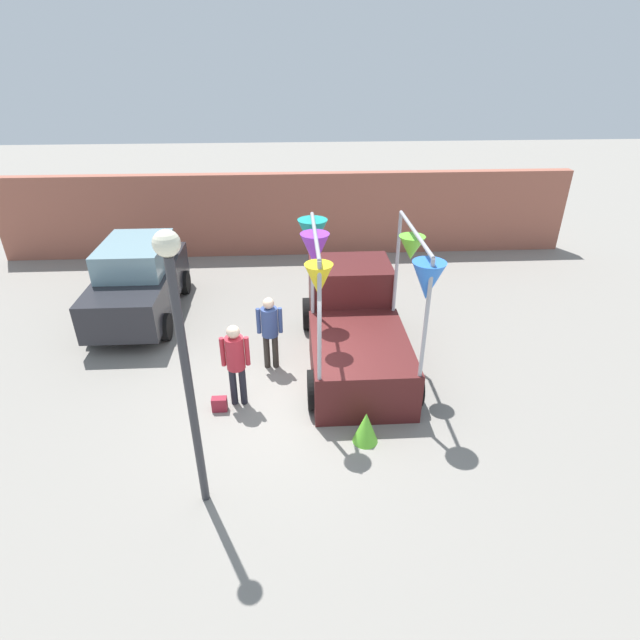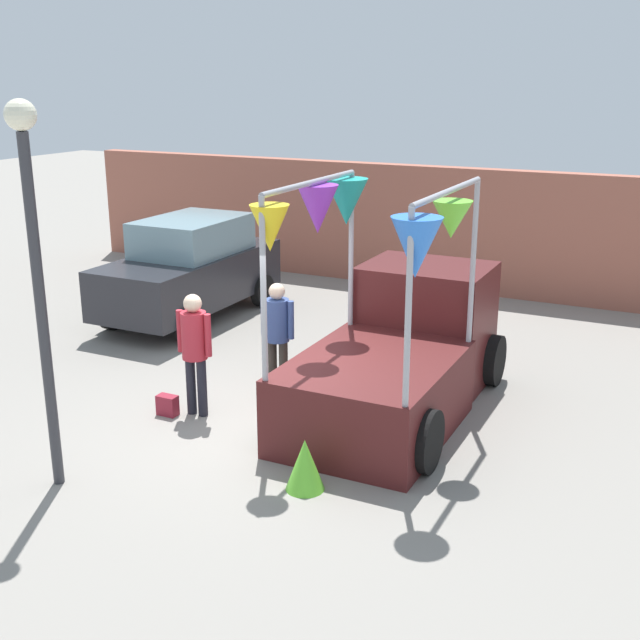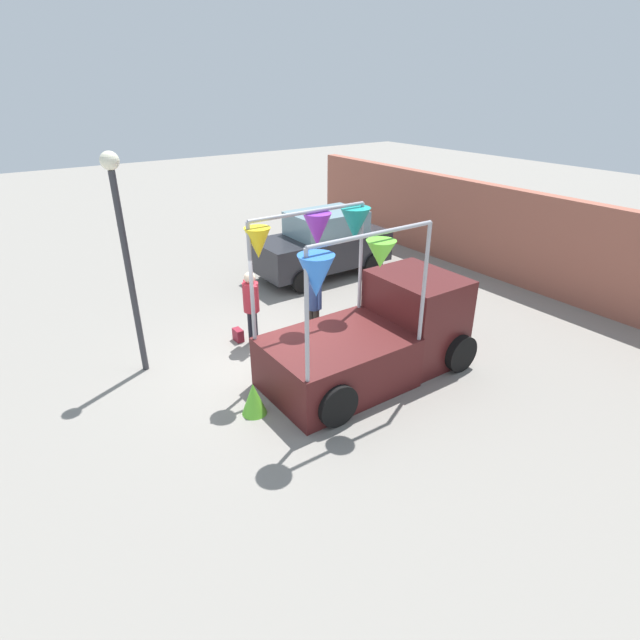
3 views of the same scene
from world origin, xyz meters
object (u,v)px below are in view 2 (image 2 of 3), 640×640
at_px(handbag, 168,405).
at_px(folded_kite_bundle_lime, 305,465).
at_px(parked_car, 190,268).
at_px(person_vendor, 277,327).
at_px(street_lamp, 34,247).
at_px(vendor_truck, 401,344).
at_px(person_customer, 194,343).

bearing_deg(handbag, folded_kite_bundle_lime, -20.82).
relative_size(parked_car, person_vendor, 2.46).
bearing_deg(parked_car, street_lamp, -68.44).
bearing_deg(vendor_truck, street_lamp, -125.11).
distance_m(handbag, folded_kite_bundle_lime, 2.79).
relative_size(vendor_truck, person_customer, 2.45).
distance_m(parked_car, person_vendor, 4.20).
height_order(person_vendor, handbag, person_vendor).
bearing_deg(street_lamp, person_customer, 81.93).
relative_size(person_vendor, handbag, 5.80).
xyz_separation_m(vendor_truck, parked_car, (-5.07, 2.28, 0.05)).
bearing_deg(folded_kite_bundle_lime, vendor_truck, 88.05).
bearing_deg(vendor_truck, handbag, -147.55).
bearing_deg(person_customer, parked_car, 125.67).
bearing_deg(person_customer, vendor_truck, 32.84).
bearing_deg(street_lamp, handbag, 90.73).
relative_size(parked_car, person_customer, 2.36).
height_order(vendor_truck, parked_car, vendor_truck).
distance_m(vendor_truck, parked_car, 5.56).
relative_size(handbag, folded_kite_bundle_lime, 0.47).
height_order(handbag, street_lamp, street_lamp).
bearing_deg(folded_kite_bundle_lime, person_vendor, 124.80).
height_order(person_vendor, street_lamp, street_lamp).
distance_m(person_customer, street_lamp, 2.86).
xyz_separation_m(person_customer, street_lamp, (-0.32, -2.28, 1.70)).
height_order(parked_car, folded_kite_bundle_lime, parked_car).
height_order(person_customer, street_lamp, street_lamp).
distance_m(vendor_truck, person_vendor, 1.79).
bearing_deg(vendor_truck, parked_car, 155.76).
xyz_separation_m(handbag, folded_kite_bundle_lime, (2.60, -0.99, 0.16)).
relative_size(person_customer, folded_kite_bundle_lime, 2.82).
bearing_deg(person_vendor, folded_kite_bundle_lime, -55.20).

